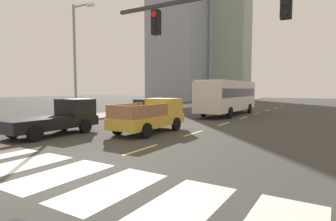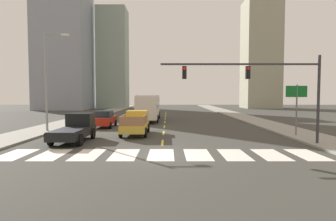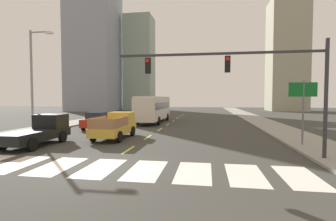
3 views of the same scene
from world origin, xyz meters
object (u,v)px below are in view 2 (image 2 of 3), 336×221
at_px(city_bus, 148,106).
at_px(pickup_dark, 75,128).
at_px(sedan_mid, 104,119).
at_px(traffic_signal_gantry, 266,82).
at_px(direction_sign_green, 296,99).
at_px(pickup_stakebed, 135,123).
at_px(streetlight_left, 47,77).

bearing_deg(city_bus, pickup_dark, -104.94).
bearing_deg(pickup_dark, city_bus, 74.38).
xyz_separation_m(sedan_mid, traffic_signal_gantry, (13.18, -10.50, 3.40)).
distance_m(sedan_mid, direction_sign_green, 18.35).
bearing_deg(sedan_mid, pickup_stakebed, -55.02).
relative_size(city_bus, traffic_signal_gantry, 1.02).
height_order(pickup_dark, city_bus, city_bus).
distance_m(pickup_dark, streetlight_left, 7.41).
height_order(city_bus, streetlight_left, streetlight_left).
height_order(pickup_stakebed, traffic_signal_gantry, traffic_signal_gantry).
xyz_separation_m(pickup_dark, sedan_mid, (0.12, 8.69, -0.06)).
height_order(direction_sign_green, streetlight_left, streetlight_left).
height_order(city_bus, traffic_signal_gantry, traffic_signal_gantry).
xyz_separation_m(pickup_stakebed, streetlight_left, (-8.01, 1.20, 4.03)).
distance_m(direction_sign_green, streetlight_left, 21.32).
bearing_deg(city_bus, sedan_mid, -119.11).
relative_size(pickup_stakebed, streetlight_left, 0.58).
height_order(pickup_stakebed, streetlight_left, streetlight_left).
distance_m(traffic_signal_gantry, direction_sign_green, 5.42).
bearing_deg(pickup_stakebed, city_bus, 91.04).
bearing_deg(sedan_mid, city_bus, 59.02).
relative_size(traffic_signal_gantry, streetlight_left, 1.18).
bearing_deg(streetlight_left, traffic_signal_gantry, -20.73).
height_order(city_bus, direction_sign_green, direction_sign_green).
relative_size(city_bus, direction_sign_green, 2.57).
distance_m(city_bus, traffic_signal_gantry, 20.27).
bearing_deg(pickup_dark, traffic_signal_gantry, -8.63).
bearing_deg(pickup_dark, pickup_stakebed, 40.59).
relative_size(pickup_stakebed, direction_sign_green, 1.24).
bearing_deg(city_bus, traffic_signal_gantry, -63.52).
relative_size(traffic_signal_gantry, direction_sign_green, 2.52).
distance_m(pickup_stakebed, streetlight_left, 9.04).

